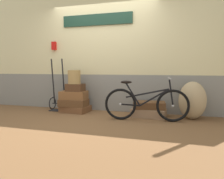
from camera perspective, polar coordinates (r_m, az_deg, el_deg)
name	(u,v)px	position (r m, az deg, el deg)	size (l,w,h in m)	color
ground	(92,119)	(4.33, -5.60, -8.07)	(8.83, 5.20, 0.06)	brown
station_building	(105,50)	(5.02, -2.05, 10.85)	(6.83, 0.74, 2.89)	gray
suitcase_0	(75,109)	(4.91, -10.06, -5.25)	(0.62, 0.46, 0.14)	brown
suitcase_1	(74,103)	(4.86, -10.51, -3.58)	(0.62, 0.41, 0.16)	brown
suitcase_2	(74,95)	(4.88, -10.48, -1.51)	(0.59, 0.40, 0.19)	brown
suitcase_3	(75,87)	(4.82, -10.10, 0.55)	(0.39, 0.27, 0.17)	#4C2D19
suitcase_4	(149,113)	(4.42, 10.07, -6.35)	(0.70, 0.39, 0.17)	#937051
suitcase_5	(149,105)	(4.42, 10.18, -4.27)	(0.66, 0.36, 0.15)	brown
wicker_basket	(74,77)	(4.81, -10.39, 3.41)	(0.29, 0.29, 0.31)	#A8844C
luggage_trolley	(58,98)	(5.20, -14.60, -2.38)	(0.37, 0.37, 1.24)	black
burlap_sack	(192,100)	(4.40, 21.29, -2.83)	(0.53, 0.45, 0.75)	tan
bicycle	(146,104)	(4.03, 9.30, -3.87)	(1.61, 0.46, 0.84)	black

